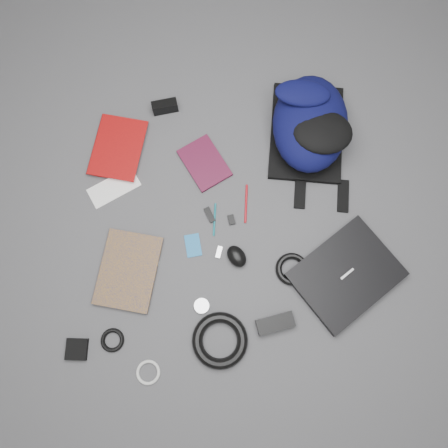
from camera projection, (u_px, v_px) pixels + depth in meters
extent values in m
plane|color=#4F4F51|center=(224.00, 225.00, 1.67)|extent=(4.00, 4.00, 0.00)
cube|color=black|center=(346.00, 274.00, 1.61)|extent=(0.45, 0.42, 0.04)
imported|color=maroon|center=(94.00, 144.00, 1.74)|extent=(0.27, 0.31, 0.03)
imported|color=#C1820D|center=(101.00, 266.00, 1.62)|extent=(0.30, 0.34, 0.02)
cube|color=white|center=(114.00, 187.00, 1.71)|extent=(0.22, 0.15, 0.00)
cube|color=#3E0C20|center=(204.00, 163.00, 1.72)|extent=(0.20, 0.24, 0.02)
cube|color=black|center=(165.00, 107.00, 1.76)|extent=(0.10, 0.04, 0.06)
cylinder|color=white|center=(198.00, 156.00, 1.74)|extent=(0.11, 0.11, 0.00)
cylinder|color=#0C6874|center=(215.00, 220.00, 1.67)|extent=(0.04, 0.13, 0.01)
cylinder|color=#AD0D16|center=(246.00, 204.00, 1.69)|extent=(0.04, 0.15, 0.01)
cube|color=#1564A3|center=(193.00, 245.00, 1.65)|extent=(0.06, 0.09, 0.00)
cube|color=black|center=(210.00, 215.00, 1.68)|extent=(0.04, 0.07, 0.01)
cube|color=#B6B6B8|center=(219.00, 252.00, 1.64)|extent=(0.04, 0.05, 0.01)
cube|color=black|center=(231.00, 220.00, 1.67)|extent=(0.03, 0.04, 0.01)
ellipsoid|color=black|center=(237.00, 256.00, 1.62)|extent=(0.09, 0.11, 0.05)
cylinder|color=silver|center=(151.00, 262.00, 1.63)|extent=(0.06, 0.06, 0.01)
cylinder|color=silver|center=(202.00, 306.00, 1.59)|extent=(0.06, 0.06, 0.01)
torus|color=black|center=(292.00, 269.00, 1.62)|extent=(0.15, 0.15, 0.02)
cube|color=black|center=(275.00, 323.00, 1.57)|extent=(0.14, 0.07, 0.03)
torus|color=black|center=(220.00, 340.00, 1.55)|extent=(0.25, 0.25, 0.04)
cube|color=black|center=(77.00, 349.00, 1.56)|extent=(0.09, 0.09, 0.02)
torus|color=black|center=(112.00, 340.00, 1.56)|extent=(0.10, 0.10, 0.02)
torus|color=silver|center=(148.00, 372.00, 1.54)|extent=(0.11, 0.11, 0.01)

